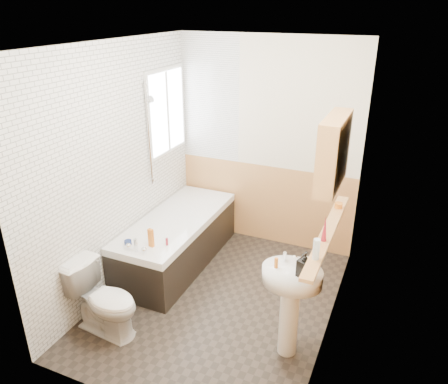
{
  "coord_description": "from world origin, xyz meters",
  "views": [
    {
      "loc": [
        1.52,
        -3.32,
        2.81
      ],
      "look_at": [
        0.0,
        0.15,
        1.15
      ],
      "focal_mm": 35.0,
      "sensor_mm": 36.0,
      "label": 1
    }
  ],
  "objects": [
    {
      "name": "floor",
      "position": [
        0.0,
        0.0,
        0.0
      ],
      "size": [
        2.8,
        2.8,
        0.0
      ],
      "primitive_type": "plane",
      "color": "black",
      "rests_on": "ground"
    },
    {
      "name": "ceiling",
      "position": [
        0.0,
        0.0,
        2.5
      ],
      "size": [
        2.8,
        2.8,
        0.0
      ],
      "primitive_type": "plane",
      "rotation": [
        3.14,
        0.0,
        0.0
      ],
      "color": "white",
      "rests_on": "ground"
    },
    {
      "name": "wall_back",
      "position": [
        0.0,
        1.41,
        1.25
      ],
      "size": [
        2.2,
        0.02,
        2.5
      ],
      "primitive_type": "cube",
      "color": "beige",
      "rests_on": "ground"
    },
    {
      "name": "wall_front",
      "position": [
        0.0,
        -1.41,
        1.25
      ],
      "size": [
        2.2,
        0.02,
        2.5
      ],
      "primitive_type": "cube",
      "color": "beige",
      "rests_on": "ground"
    },
    {
      "name": "wall_left",
      "position": [
        -1.11,
        0.0,
        1.25
      ],
      "size": [
        0.02,
        2.8,
        2.5
      ],
      "primitive_type": "cube",
      "color": "beige",
      "rests_on": "ground"
    },
    {
      "name": "wall_right",
      "position": [
        1.11,
        0.0,
        1.25
      ],
      "size": [
        0.02,
        2.8,
        2.5
      ],
      "primitive_type": "cube",
      "color": "beige",
      "rests_on": "ground"
    },
    {
      "name": "wainscot_right",
      "position": [
        1.09,
        0.0,
        0.5
      ],
      "size": [
        0.01,
        2.8,
        1.0
      ],
      "primitive_type": "cube",
      "color": "tan",
      "rests_on": "wall_right"
    },
    {
      "name": "wainscot_front",
      "position": [
        0.0,
        -1.39,
        0.5
      ],
      "size": [
        2.2,
        0.01,
        1.0
      ],
      "primitive_type": "cube",
      "color": "tan",
      "rests_on": "wall_front"
    },
    {
      "name": "wainscot_back",
      "position": [
        0.0,
        1.39,
        0.5
      ],
      "size": [
        2.2,
        0.01,
        1.0
      ],
      "primitive_type": "cube",
      "color": "tan",
      "rests_on": "wall_back"
    },
    {
      "name": "tile_cladding_left",
      "position": [
        -1.09,
        0.0,
        1.25
      ],
      "size": [
        0.01,
        2.8,
        2.5
      ],
      "primitive_type": "cube",
      "color": "white",
      "rests_on": "wall_left"
    },
    {
      "name": "tile_return_back",
      "position": [
        -0.73,
        1.39,
        1.75
      ],
      "size": [
        0.75,
        0.01,
        1.5
      ],
      "primitive_type": "cube",
      "color": "white",
      "rests_on": "wall_back"
    },
    {
      "name": "window",
      "position": [
        -1.06,
        0.95,
        1.65
      ],
      "size": [
        0.03,
        0.79,
        0.99
      ],
      "color": "white",
      "rests_on": "wall_left"
    },
    {
      "name": "bathtub",
      "position": [
        -0.73,
        0.47,
        0.3
      ],
      "size": [
        0.7,
        1.76,
        0.71
      ],
      "color": "black",
      "rests_on": "floor"
    },
    {
      "name": "shower_riser",
      "position": [
        -1.04,
        0.53,
        1.59
      ],
      "size": [
        0.1,
        0.08,
        1.15
      ],
      "color": "silver",
      "rests_on": "wall_left"
    },
    {
      "name": "toilet",
      "position": [
        -0.76,
        -0.81,
        0.34
      ],
      "size": [
        0.72,
        0.45,
        0.67
      ],
      "primitive_type": "imported",
      "rotation": [
        0.0,
        0.0,
        1.47
      ],
      "color": "white",
      "rests_on": "floor"
    },
    {
      "name": "sink",
      "position": [
        0.84,
        -0.41,
        0.6
      ],
      "size": [
        0.49,
        0.4,
        0.96
      ],
      "rotation": [
        0.0,
        0.0,
        -0.15
      ],
      "color": "white",
      "rests_on": "floor"
    },
    {
      "name": "pine_shelf",
      "position": [
        1.04,
        -0.11,
        1.07
      ],
      "size": [
        0.1,
        1.49,
        0.03
      ],
      "primitive_type": "cube",
      "color": "tan",
      "rests_on": "wall_right"
    },
    {
      "name": "medicine_cabinet",
      "position": [
        1.01,
        -0.09,
        1.75
      ],
      "size": [
        0.16,
        0.62,
        0.56
      ],
      "color": "tan",
      "rests_on": "wall_right"
    },
    {
      "name": "foam_can",
      "position": [
        1.04,
        -0.57,
        1.17
      ],
      "size": [
        0.06,
        0.06,
        0.16
      ],
      "primitive_type": "cylinder",
      "rotation": [
        0.0,
        0.0,
        -0.33
      ],
      "color": "silver",
      "rests_on": "pine_shelf"
    },
    {
      "name": "green_bottle",
      "position": [
        1.04,
        -0.28,
        1.2
      ],
      "size": [
        0.05,
        0.05,
        0.22
      ],
      "primitive_type": "cone",
      "rotation": [
        0.0,
        0.0,
        0.14
      ],
      "color": "maroon",
      "rests_on": "pine_shelf"
    },
    {
      "name": "black_jar",
      "position": [
        1.04,
        0.37,
        1.11
      ],
      "size": [
        0.09,
        0.09,
        0.05
      ],
      "primitive_type": "cylinder",
      "rotation": [
        0.0,
        0.0,
        0.24
      ],
      "color": "orange",
      "rests_on": "pine_shelf"
    },
    {
      "name": "soap_bottle",
      "position": [
        0.94,
        -0.46,
        0.9
      ],
      "size": [
        0.16,
        0.23,
        0.1
      ],
      "primitive_type": "imported",
      "rotation": [
        0.0,
        0.0,
        -0.33
      ],
      "color": "black",
      "rests_on": "sink"
    },
    {
      "name": "clear_bottle",
      "position": [
        0.71,
        -0.44,
        0.89
      ],
      "size": [
        0.04,
        0.04,
        0.09
      ],
      "primitive_type": "cylinder",
      "rotation": [
        0.0,
        0.0,
        -0.28
      ],
      "color": "orange",
      "rests_on": "sink"
    },
    {
      "name": "blue_gel",
      "position": [
        -0.65,
        -0.17,
        0.67
      ],
      "size": [
        0.06,
        0.04,
        0.19
      ],
      "primitive_type": "cube",
      "rotation": [
        0.0,
        0.0,
        -0.16
      ],
      "color": "orange",
      "rests_on": "bathtub"
    },
    {
      "name": "cream_jar",
      "position": [
        -0.88,
        -0.23,
        0.6
      ],
      "size": [
        0.08,
        0.08,
        0.05
      ],
      "primitive_type": "cylinder",
      "rotation": [
        0.0,
        0.0,
        -0.16
      ],
      "color": "navy",
      "rests_on": "bathtub"
    },
    {
      "name": "orange_bottle",
      "position": [
        -0.52,
        -0.09,
        0.61
      ],
      "size": [
        0.03,
        0.03,
        0.08
      ],
      "primitive_type": "cylinder",
      "rotation": [
        0.0,
        0.0,
        -0.3
      ],
      "color": "maroon",
      "rests_on": "bathtub"
    }
  ]
}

